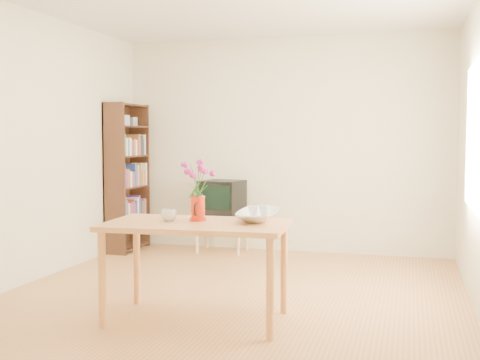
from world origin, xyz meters
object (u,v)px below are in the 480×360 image
(table, at_px, (197,234))
(pitcher, at_px, (198,209))
(mug, at_px, (169,215))
(television, at_px, (222,197))
(bowl, at_px, (258,192))

(table, relative_size, pitcher, 6.80)
(mug, relative_size, television, 0.22)
(mug, distance_m, bowl, 0.71)
(table, bearing_deg, bowl, 29.70)
(pitcher, height_order, bowl, bowl)
(bowl, bearing_deg, television, 113.47)
(bowl, bearing_deg, pitcher, -156.40)
(table, relative_size, television, 2.62)
(pitcher, relative_size, bowl, 0.46)
(table, relative_size, mug, 11.80)
(mug, bearing_deg, television, -105.88)
(pitcher, xyz_separation_m, television, (-0.63, 2.63, -0.17))
(mug, relative_size, bowl, 0.26)
(table, distance_m, mug, 0.26)
(pitcher, height_order, television, pitcher)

